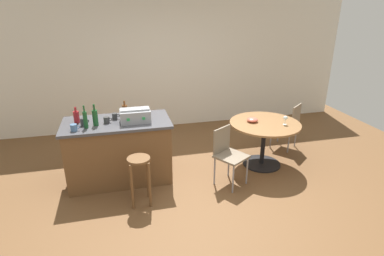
{
  "coord_description": "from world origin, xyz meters",
  "views": [
    {
      "loc": [
        -1.0,
        -3.8,
        2.52
      ],
      "look_at": [
        0.06,
        0.52,
        0.76
      ],
      "focal_mm": 29.51,
      "sensor_mm": 36.0,
      "label": 1
    }
  ],
  "objects_px": {
    "dining_table": "(264,133)",
    "wine_glass": "(285,118)",
    "bottle_2": "(85,119)",
    "kitchen_island": "(119,151)",
    "bottle_3": "(125,110)",
    "cup_3": "(74,128)",
    "cup_0": "(83,122)",
    "folding_chair_far": "(289,123)",
    "cup_1": "(115,116)",
    "cup_2": "(107,120)",
    "folding_chair_near": "(228,152)",
    "bottle_1": "(95,117)",
    "bottle_0": "(76,117)",
    "toolbox": "(135,115)",
    "serving_bowl": "(252,120)",
    "wooden_stool": "(139,172)"
  },
  "relations": [
    {
      "from": "folding_chair_near",
      "to": "toolbox",
      "type": "distance_m",
      "value": 1.43
    },
    {
      "from": "dining_table",
      "to": "bottle_2",
      "type": "distance_m",
      "value": 2.75
    },
    {
      "from": "kitchen_island",
      "to": "cup_1",
      "type": "distance_m",
      "value": 0.52
    },
    {
      "from": "dining_table",
      "to": "bottle_3",
      "type": "distance_m",
      "value": 2.23
    },
    {
      "from": "cup_0",
      "to": "wine_glass",
      "type": "bearing_deg",
      "value": -3.52
    },
    {
      "from": "dining_table",
      "to": "bottle_0",
      "type": "xyz_separation_m",
      "value": [
        -2.84,
        0.18,
        0.45
      ]
    },
    {
      "from": "toolbox",
      "to": "bottle_3",
      "type": "height_order",
      "value": "bottle_3"
    },
    {
      "from": "bottle_2",
      "to": "bottle_1",
      "type": "bearing_deg",
      "value": 27.86
    },
    {
      "from": "dining_table",
      "to": "cup_2",
      "type": "bearing_deg",
      "value": 178.63
    },
    {
      "from": "folding_chair_near",
      "to": "bottle_1",
      "type": "relative_size",
      "value": 2.81
    },
    {
      "from": "dining_table",
      "to": "wine_glass",
      "type": "bearing_deg",
      "value": -29.54
    },
    {
      "from": "kitchen_island",
      "to": "cup_0",
      "type": "relative_size",
      "value": 12.98
    },
    {
      "from": "bottle_2",
      "to": "dining_table",
      "type": "bearing_deg",
      "value": 1.52
    },
    {
      "from": "dining_table",
      "to": "bottle_0",
      "type": "height_order",
      "value": "bottle_0"
    },
    {
      "from": "folding_chair_far",
      "to": "cup_1",
      "type": "distance_m",
      "value": 3.1
    },
    {
      "from": "cup_1",
      "to": "cup_3",
      "type": "distance_m",
      "value": 0.63
    },
    {
      "from": "bottle_0",
      "to": "bottle_2",
      "type": "height_order",
      "value": "bottle_2"
    },
    {
      "from": "folding_chair_near",
      "to": "serving_bowl",
      "type": "height_order",
      "value": "folding_chair_near"
    },
    {
      "from": "folding_chair_near",
      "to": "bottle_1",
      "type": "bearing_deg",
      "value": 167.73
    },
    {
      "from": "wooden_stool",
      "to": "folding_chair_far",
      "type": "bearing_deg",
      "value": 21.7
    },
    {
      "from": "cup_2",
      "to": "wine_glass",
      "type": "xyz_separation_m",
      "value": [
        2.69,
        -0.21,
        -0.13
      ]
    },
    {
      "from": "cup_0",
      "to": "cup_1",
      "type": "height_order",
      "value": "cup_0"
    },
    {
      "from": "serving_bowl",
      "to": "folding_chair_near",
      "type": "bearing_deg",
      "value": -140.03
    },
    {
      "from": "wooden_stool",
      "to": "bottle_2",
      "type": "xyz_separation_m",
      "value": [
        -0.64,
        0.55,
        0.59
      ]
    },
    {
      "from": "folding_chair_far",
      "to": "serving_bowl",
      "type": "relative_size",
      "value": 4.73
    },
    {
      "from": "cup_2",
      "to": "serving_bowl",
      "type": "xyz_separation_m",
      "value": [
        2.25,
        0.03,
        -0.2
      ]
    },
    {
      "from": "bottle_3",
      "to": "cup_2",
      "type": "distance_m",
      "value": 0.36
    },
    {
      "from": "bottle_1",
      "to": "bottle_3",
      "type": "height_order",
      "value": "bottle_1"
    },
    {
      "from": "folding_chair_near",
      "to": "cup_2",
      "type": "distance_m",
      "value": 1.8
    },
    {
      "from": "kitchen_island",
      "to": "cup_0",
      "type": "distance_m",
      "value": 0.68
    },
    {
      "from": "bottle_2",
      "to": "cup_2",
      "type": "height_order",
      "value": "bottle_2"
    },
    {
      "from": "bottle_0",
      "to": "toolbox",
      "type": "bearing_deg",
      "value": -11.72
    },
    {
      "from": "cup_1",
      "to": "wooden_stool",
      "type": "bearing_deg",
      "value": -72.56
    },
    {
      "from": "bottle_3",
      "to": "cup_0",
      "type": "xyz_separation_m",
      "value": [
        -0.58,
        -0.26,
        -0.04
      ]
    },
    {
      "from": "dining_table",
      "to": "folding_chair_far",
      "type": "height_order",
      "value": "folding_chair_far"
    },
    {
      "from": "folding_chair_near",
      "to": "toolbox",
      "type": "relative_size",
      "value": 2.02
    },
    {
      "from": "kitchen_island",
      "to": "bottle_3",
      "type": "xyz_separation_m",
      "value": [
        0.14,
        0.21,
        0.56
      ]
    },
    {
      "from": "folding_chair_far",
      "to": "wine_glass",
      "type": "relative_size",
      "value": 5.94
    },
    {
      "from": "bottle_3",
      "to": "cup_2",
      "type": "relative_size",
      "value": 2.0
    },
    {
      "from": "wooden_stool",
      "to": "bottle_2",
      "type": "height_order",
      "value": "bottle_2"
    },
    {
      "from": "kitchen_island",
      "to": "wooden_stool",
      "type": "height_order",
      "value": "kitchen_island"
    },
    {
      "from": "cup_2",
      "to": "dining_table",
      "type": "bearing_deg",
      "value": -1.37
    },
    {
      "from": "wooden_stool",
      "to": "folding_chair_far",
      "type": "height_order",
      "value": "folding_chair_far"
    },
    {
      "from": "kitchen_island",
      "to": "toolbox",
      "type": "height_order",
      "value": "toolbox"
    },
    {
      "from": "folding_chair_near",
      "to": "cup_2",
      "type": "bearing_deg",
      "value": 164.62
    },
    {
      "from": "cup_0",
      "to": "cup_3",
      "type": "bearing_deg",
      "value": -120.64
    },
    {
      "from": "wine_glass",
      "to": "toolbox",
      "type": "bearing_deg",
      "value": 176.11
    },
    {
      "from": "wooden_stool",
      "to": "dining_table",
      "type": "distance_m",
      "value": 2.16
    },
    {
      "from": "wooden_stool",
      "to": "bottle_2",
      "type": "distance_m",
      "value": 1.03
    },
    {
      "from": "cup_3",
      "to": "dining_table",
      "type": "bearing_deg",
      "value": 2.97
    }
  ]
}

